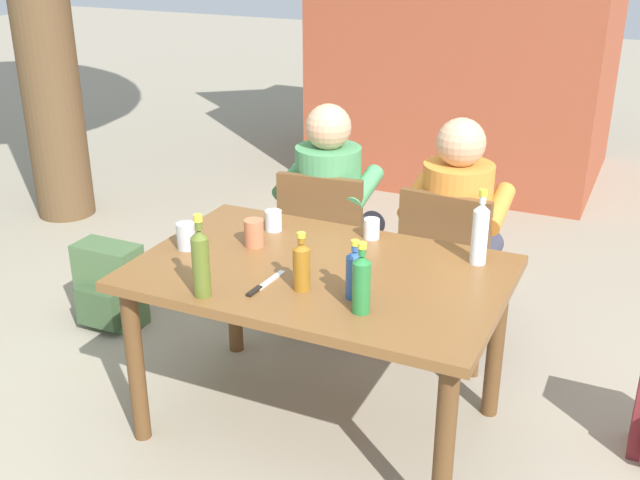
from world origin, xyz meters
TOP-DOWN VIEW (x-y plane):
  - ground_plane at (0.00, 0.00)m, footprint 24.00×24.00m
  - dining_table at (0.00, 0.00)m, footprint 1.43×0.92m
  - chair_far_left at (-0.31, 0.76)m, footprint 0.49×0.49m
  - chair_far_right at (0.32, 0.76)m, footprint 0.46×0.46m
  - person_in_white_shirt at (-0.32, 0.87)m, footprint 0.47×0.61m
  - person_in_plaid_shirt at (0.32, 0.87)m, footprint 0.47×0.61m
  - bottle_olive at (-0.29, -0.38)m, footprint 0.06×0.06m
  - bottle_blue at (0.21, -0.17)m, footprint 0.06×0.06m
  - bottle_clear at (0.54, 0.31)m, footprint 0.06×0.06m
  - bottle_amber at (0.01, -0.19)m, footprint 0.06×0.06m
  - bottle_green at (0.28, -0.26)m, footprint 0.06×0.06m
  - cup_white at (0.07, 0.37)m, footprint 0.07×0.07m
  - cup_glass at (-0.35, 0.27)m, footprint 0.07×0.07m
  - cup_terracotta at (-0.34, 0.09)m, footprint 0.08×0.08m
  - cup_steel at (-0.58, -0.05)m, footprint 0.08×0.08m
  - table_knife at (-0.13, -0.23)m, footprint 0.04×0.24m
  - backpack_by_near_side at (-1.35, 0.33)m, footprint 0.34×0.24m

SIDE VIEW (x-z plane):
  - ground_plane at x=0.00m, z-range 0.00..0.00m
  - backpack_by_near_side at x=-1.35m, z-range -0.01..0.44m
  - chair_far_left at x=-0.31m, z-range 0.05..0.92m
  - chair_far_right at x=0.32m, z-range 0.05..0.92m
  - dining_table at x=0.00m, z-range 0.27..1.00m
  - person_in_white_shirt at x=-0.32m, z-range 0.07..1.25m
  - person_in_plaid_shirt at x=0.32m, z-range 0.07..1.25m
  - table_knife at x=-0.13m, z-range 0.73..0.74m
  - cup_white at x=0.07m, z-range 0.73..0.82m
  - cup_glass at x=-0.35m, z-range 0.73..0.82m
  - cup_steel at x=-0.58m, z-range 0.73..0.84m
  - cup_terracotta at x=-0.34m, z-range 0.73..0.85m
  - bottle_blue at x=0.21m, z-range 0.72..0.94m
  - bottle_amber at x=0.01m, z-range 0.72..0.94m
  - bottle_green at x=0.28m, z-range 0.71..0.97m
  - bottle_clear at x=0.54m, z-range 0.71..1.02m
  - bottle_olive at x=-0.29m, z-range 0.71..1.02m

